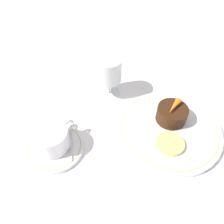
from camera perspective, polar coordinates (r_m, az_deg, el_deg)
The scene contains 10 objects.
ground_plane at distance 0.60m, azimuth 11.79°, elevation -3.10°, with size 3.00×3.00×0.00m, color white.
dinner_plate at distance 0.59m, azimuth 14.80°, elevation -4.13°, with size 0.27×0.27×0.01m.
saucer at distance 0.55m, azimuth -14.66°, elevation -8.92°, with size 0.14×0.14×0.01m.
coffee_cup at distance 0.53m, azimuth -15.46°, elevation -6.64°, with size 0.11×0.08×0.06m.
spoon at distance 0.56m, azimuth -10.69°, elevation -6.04°, with size 0.08×0.10×0.00m.
wine_glass at distance 0.62m, azimuth -1.04°, elevation 10.38°, with size 0.07×0.07×0.12m.
fork at distance 0.73m, azimuth 19.93°, elevation 6.13°, with size 0.05×0.18×0.01m.
dessert_cake at distance 0.58m, azimuth 15.33°, elevation -0.50°, with size 0.08×0.08×0.04m.
carrot_garnish at distance 0.56m, azimuth 15.90°, elevation 1.43°, with size 0.05×0.02×0.02m.
pineapple_slice at distance 0.54m, azimuth 14.92°, elevation -7.97°, with size 0.07×0.07×0.01m.
Camera 1 is at (-0.35, -0.16, 0.46)m, focal length 35.00 mm.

